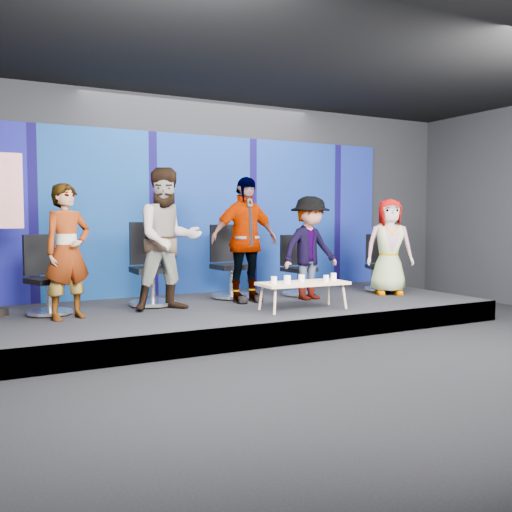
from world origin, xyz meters
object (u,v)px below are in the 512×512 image
object	(u,v)px
panelist_e	(389,247)
coffee_table	(303,284)
mug_b	(287,279)
chair_a	(47,288)
mug_d	(326,278)
panelist_b	(168,239)
panelist_c	(245,240)
flag_stand	(3,225)
chair_e	(379,272)
chair_d	(297,275)
chair_c	(230,274)
mug_c	(302,278)
chair_b	(151,278)
panelist_d	(310,248)
panelist_a	(67,252)
mug_e	(334,276)
mug_a	(274,280)

from	to	relation	value
panelist_e	coffee_table	distance (m)	2.20
mug_b	coffee_table	bearing A→B (deg)	9.26
chair_a	mug_d	xyz separation A→B (m)	(3.46, -1.30, 0.08)
panelist_b	panelist_c	xyz separation A→B (m)	(1.23, 0.16, -0.04)
panelist_c	flag_stand	world-z (taller)	flag_stand
chair_e	chair_d	bearing A→B (deg)	-159.21
chair_c	mug_c	size ratio (longest dim) A/B	11.88
chair_b	mug_c	world-z (taller)	chair_b
panelist_d	flag_stand	size ratio (longest dim) A/B	0.72
mug_d	panelist_d	bearing A→B (deg)	71.02
panelist_d	mug_c	world-z (taller)	panelist_d
chair_b	coffee_table	distance (m)	2.17
chair_d	mug_c	distance (m)	1.39
panelist_b	chair_a	bearing A→B (deg)	166.37
panelist_c	chair_d	bearing A→B (deg)	11.47
panelist_c	mug_c	xyz separation A→B (m)	(0.40, -0.94, -0.50)
chair_c	flag_stand	world-z (taller)	flag_stand
panelist_e	mug_c	xyz separation A→B (m)	(-2.05, -0.59, -0.35)
chair_a	chair_b	world-z (taller)	chair_b
panelist_a	mug_e	bearing A→B (deg)	-31.59
coffee_table	mug_d	xyz separation A→B (m)	(0.32, -0.09, 0.07)
panelist_b	mug_a	world-z (taller)	panelist_b
chair_b	mug_e	distance (m)	2.59
panelist_b	mug_c	world-z (taller)	panelist_b
panelist_a	chair_e	world-z (taller)	panelist_a
mug_c	mug_e	distance (m)	0.52
chair_c	mug_e	xyz separation A→B (m)	(0.93, -1.46, 0.05)
panelist_b	coffee_table	xyz separation A→B (m)	(1.63, -0.83, -0.61)
chair_d	mug_d	size ratio (longest dim) A/B	11.12
chair_c	chair_e	bearing A→B (deg)	-11.01
panelist_e	coffee_table	xyz separation A→B (m)	(-2.06, -0.64, -0.43)
chair_e	flag_stand	size ratio (longest dim) A/B	0.44
coffee_table	panelist_c	bearing A→B (deg)	111.56
panelist_e	mug_b	bearing A→B (deg)	-137.23
panelist_b	chair_d	size ratio (longest dim) A/B	1.98
chair_d	mug_d	bearing A→B (deg)	-113.46
chair_c	mug_a	distance (m)	1.48
panelist_d	chair_e	xyz separation A→B (m)	(1.64, 0.34, -0.47)
panelist_d	panelist_e	xyz separation A→B (m)	(1.45, -0.13, -0.01)
chair_a	mug_c	size ratio (longest dim) A/B	10.75
panelist_d	panelist_e	world-z (taller)	panelist_d
chair_a	panelist_d	distance (m)	3.80
panelist_c	mug_b	world-z (taller)	panelist_c
panelist_a	mug_a	xyz separation A→B (m)	(2.50, -0.72, -0.41)
chair_b	chair_e	distance (m)	3.97
chair_e	mug_a	size ratio (longest dim) A/B	10.18
chair_b	flag_stand	distance (m)	2.06
mug_c	mug_d	world-z (taller)	mug_c
panelist_b	chair_c	bearing A→B (deg)	29.37
chair_b	mug_a	world-z (taller)	chair_b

